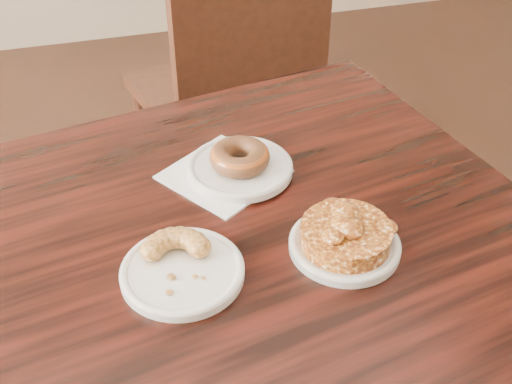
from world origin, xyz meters
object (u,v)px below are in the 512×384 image
object	(u,v)px
chair_far	(221,93)
cruller_fragment	(181,261)
glazed_donut	(240,157)
apple_fritter	(346,231)

from	to	relation	value
chair_far	cruller_fragment	size ratio (longest dim) A/B	7.91
glazed_donut	apple_fritter	bearing A→B (deg)	-65.59
glazed_donut	cruller_fragment	world-z (taller)	glazed_donut
apple_fritter	cruller_fragment	xyz separation A→B (m)	(-0.23, 0.01, -0.01)
glazed_donut	apple_fritter	size ratio (longest dim) A/B	0.57
chair_far	cruller_fragment	distance (m)	1.09
apple_fritter	cruller_fragment	bearing A→B (deg)	177.56
chair_far	apple_fritter	distance (m)	1.07
glazed_donut	apple_fritter	distance (m)	0.24
chair_far	apple_fritter	size ratio (longest dim) A/B	5.19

